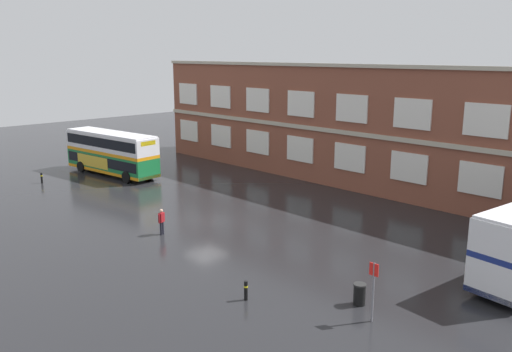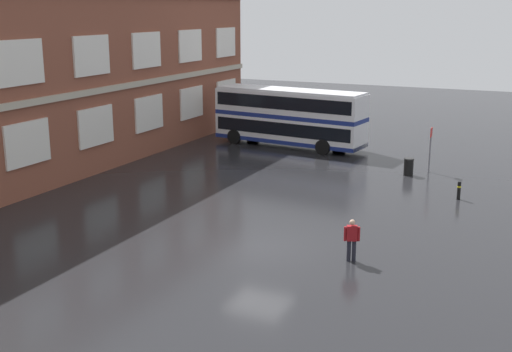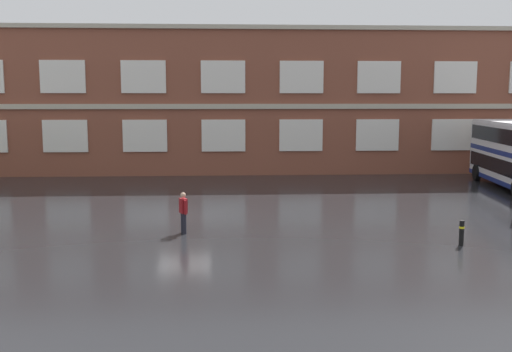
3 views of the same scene
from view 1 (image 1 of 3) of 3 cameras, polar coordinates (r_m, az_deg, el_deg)
ground_plane at (r=38.74m, az=-3.03°, el=-4.17°), size 120.00×120.00×0.00m
brick_terminal_building at (r=48.36m, az=12.88°, el=5.19°), size 49.70×8.19×10.55m
double_decker_near at (r=52.88m, az=-15.13°, el=2.44°), size 11.22×3.84×4.07m
waiting_passenger at (r=34.90m, az=-10.01°, el=-4.70°), size 0.38×0.62×1.70m
bus_stand_flag at (r=23.96m, az=12.37°, el=-11.42°), size 0.44×0.10×2.70m
station_litter_bin at (r=25.81m, az=10.95°, el=-12.23°), size 0.60×0.60×1.03m
safety_bollard_west at (r=25.80m, az=-1.08°, el=-12.06°), size 0.19×0.19×0.95m
safety_bollard_east at (r=51.60m, az=-21.85°, el=-0.18°), size 0.19×0.19×0.95m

